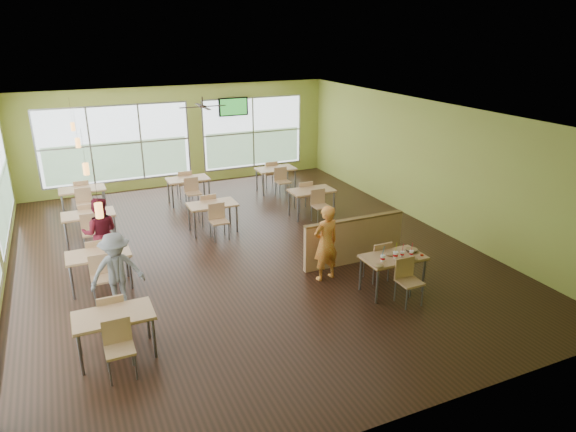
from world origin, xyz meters
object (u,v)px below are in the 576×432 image
object	(u,v)px
main_table	(393,262)
half_wall_divider	(354,240)
food_basket	(412,250)
man_plaid	(326,243)

from	to	relation	value
main_table	half_wall_divider	xyz separation A→B (m)	(0.00, 1.45, -0.11)
main_table	food_basket	bearing A→B (deg)	4.38
food_basket	main_table	bearing A→B (deg)	-175.62
half_wall_divider	food_basket	distance (m)	1.51
half_wall_divider	man_plaid	world-z (taller)	man_plaid
food_basket	man_plaid	bearing A→B (deg)	145.39
half_wall_divider	man_plaid	size ratio (longest dim) A/B	1.50
main_table	half_wall_divider	bearing A→B (deg)	90.00
food_basket	half_wall_divider	bearing A→B (deg)	107.77
half_wall_divider	main_table	bearing A→B (deg)	-90.00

